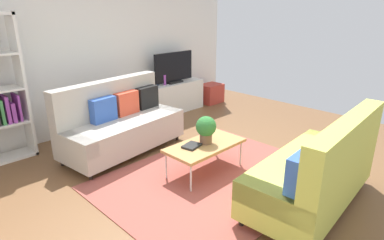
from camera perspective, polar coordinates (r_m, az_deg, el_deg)
name	(u,v)px	position (r m, az deg, el deg)	size (l,w,h in m)	color
ground_plane	(212,173)	(4.52, 3.60, -9.33)	(7.68, 7.68, 0.00)	brown
wall_far	(98,49)	(6.22, -16.23, 11.96)	(6.40, 0.12, 2.90)	white
area_rug	(213,178)	(4.40, 3.74, -10.09)	(2.90, 2.20, 0.01)	#9E4C42
couch_beige	(120,123)	(5.15, -12.45, -0.58)	(1.99, 1.06, 1.10)	#B2ADA3
couch_green	(317,171)	(3.89, 21.11, -8.35)	(1.95, 0.96, 1.10)	#C1CC51
coffee_table	(205,146)	(4.38, 2.32, -4.55)	(1.10, 0.56, 0.42)	#B7844C
tv_console	(174,97)	(7.02, -3.25, 4.03)	(1.40, 0.44, 0.64)	silver
tv	(174,68)	(6.87, -3.23, 9.09)	(1.00, 0.20, 0.64)	black
storage_trunk	(211,93)	(7.73, 3.36, 4.69)	(0.52, 0.40, 0.44)	#B2382D
potted_plant	(206,128)	(4.32, 2.48, -1.44)	(0.27, 0.27, 0.38)	brown
table_book_0	(192,146)	(4.28, -0.05, -4.55)	(0.24, 0.18, 0.03)	#262626
vase_0	(150,82)	(6.60, -7.38, 6.59)	(0.09, 0.09, 0.18)	#B24C4C
vase_1	(156,82)	(6.70, -6.33, 6.71)	(0.09, 0.09, 0.16)	#4C72B2
bottle_0	(165,80)	(6.72, -4.82, 7.01)	(0.06, 0.06, 0.21)	purple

